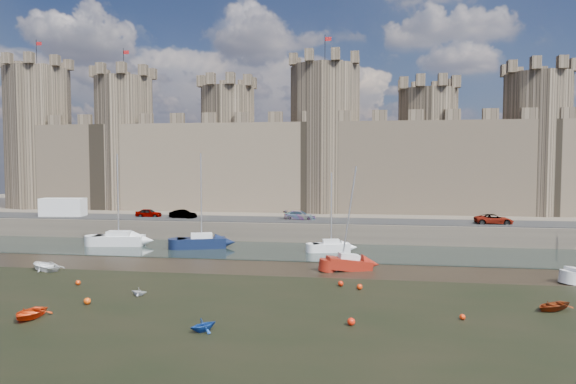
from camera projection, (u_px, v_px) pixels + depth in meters
name	position (u px, v px, depth m)	size (l,w,h in m)	color
ground	(239.00, 311.00, 35.74)	(160.00, 160.00, 0.00)	black
seaweed_patch	(214.00, 340.00, 29.82)	(70.00, 34.00, 0.01)	black
water_channel	(290.00, 251.00, 59.42)	(160.00, 12.00, 0.08)	black
quay	(319.00, 211.00, 94.87)	(160.00, 60.00, 2.50)	#4C443A
road	(301.00, 220.00, 69.14)	(160.00, 7.00, 0.10)	black
castle	(308.00, 154.00, 82.52)	(108.50, 11.00, 29.00)	#42382B
car_0	(149.00, 213.00, 72.90)	(1.45, 3.61, 1.23)	gray
car_1	(183.00, 214.00, 71.21)	(1.31, 3.75, 1.24)	gray
car_2	(300.00, 215.00, 69.60)	(1.76, 4.32, 1.25)	gray
car_3	(494.00, 219.00, 64.51)	(2.15, 4.66, 1.29)	gray
van	(63.00, 207.00, 73.80)	(6.09, 2.44, 2.66)	silver
sailboat_0	(119.00, 239.00, 63.21)	(6.29, 3.13, 11.28)	silver
sailboat_1	(202.00, 242.00, 61.22)	(6.06, 3.97, 11.32)	black
sailboat_2	(331.00, 246.00, 58.67)	(4.47, 2.55, 9.08)	white
sailboat_4	(349.00, 263.00, 49.10)	(4.59, 3.00, 10.01)	maroon
dinghy_0	(29.00, 314.00, 33.93)	(2.17, 0.63, 3.03)	red
dinghy_1	(203.00, 325.00, 31.24)	(1.41, 0.86, 1.64)	navy
dinghy_3	(139.00, 292.00, 39.63)	(1.06, 0.65, 1.23)	silver
dinghy_4	(552.00, 306.00, 35.82)	(1.97, 0.57, 2.75)	maroon
dinghy_6	(45.00, 266.00, 49.12)	(2.66, 0.77, 3.72)	silver
buoy_0	(78.00, 283.00, 43.18)	(0.42, 0.42, 0.42)	red
buoy_1	(341.00, 284.00, 42.76)	(0.45, 0.45, 0.45)	red
buoy_2	(351.00, 322.00, 32.49)	(0.50, 0.50, 0.50)	red
buoy_3	(360.00, 287.00, 41.63)	(0.47, 0.47, 0.47)	red
buoy_4	(87.00, 301.00, 37.30)	(0.50, 0.50, 0.50)	#DE4509
buoy_5	(462.00, 317.00, 33.67)	(0.38, 0.38, 0.38)	red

